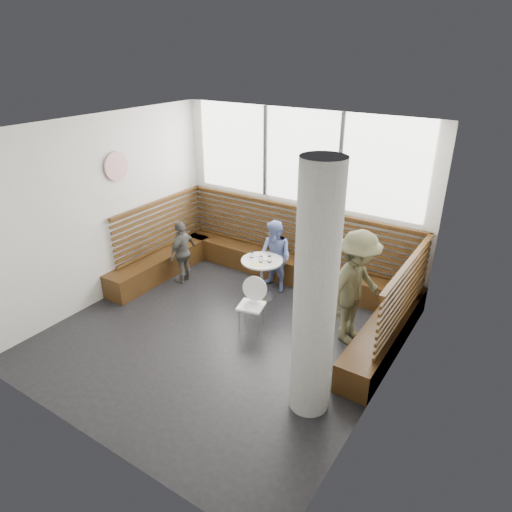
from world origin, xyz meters
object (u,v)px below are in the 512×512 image
Objects in this scene: concrete_column at (315,296)px; cafe_chair at (254,300)px; cafe_table at (262,271)px; adult_man at (356,288)px; child_back at (275,257)px; child_left at (183,252)px.

concrete_column reaches higher than cafe_chair.
adult_man is (1.85, -0.32, 0.37)m from cafe_table.
concrete_column reaches higher than child_back.
adult_man is at bearing 85.24° from child_left.
child_back reaches higher than cafe_table.
concrete_column is 3.18m from child_back.
child_back is (-0.36, 1.27, 0.17)m from cafe_chair.
child_left is (-1.62, -0.27, 0.07)m from cafe_table.
child_left is at bearing -147.14° from child_back.
concrete_column is at bearing -48.80° from cafe_chair.
child_left is at bearing -170.54° from cafe_table.
cafe_table is at bearing 92.18° from adult_man.
cafe_table is 0.62× the size of child_left.
concrete_column is 2.38× the size of child_back.
concrete_column is at bearing -164.37° from adult_man.
cafe_table is 0.42m from child_back.
concrete_column is at bearing -39.99° from child_back.
adult_man is 1.48× the size of child_left.
child_back reaches higher than child_left.
child_back reaches higher than cafe_chair.
cafe_chair is 0.70× the size of child_left.
concrete_column is at bearing 60.85° from child_left.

